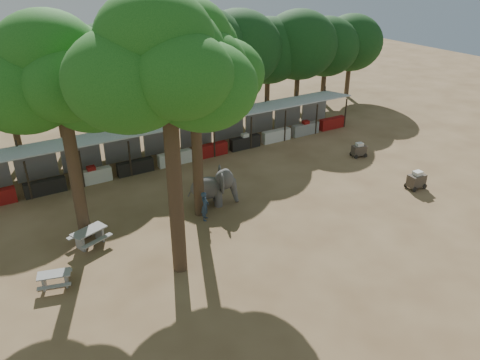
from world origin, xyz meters
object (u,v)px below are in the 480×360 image
yard_tree_back (189,57)px  cart_back (359,150)px  handler (205,206)px  cart_front (416,180)px  elephant (214,187)px  yard_tree_left (54,76)px  yard_tree_center (161,66)px  picnic_table_near (55,278)px  picnic_table_far (89,235)px

yard_tree_back → cart_back: (13.41, 1.25, -8.04)m
handler → cart_front: size_ratio=1.37×
elephant → handler: (-1.25, -1.33, -0.25)m
yard_tree_left → handler: (6.13, -1.89, -7.37)m
yard_tree_left → elephant: size_ratio=3.84×
yard_tree_center → handler: (3.13, 3.11, -8.38)m
elephant → cart_back: bearing=25.9°
cart_front → elephant: bearing=161.3°
elephant → picnic_table_near: elephant is taller
picnic_table_far → yard_tree_back: bearing=-19.2°
elephant → picnic_table_far: (-7.23, -0.54, -0.53)m
picnic_table_far → picnic_table_near: bearing=-151.4°
yard_tree_back → cart_back: size_ratio=9.78×
handler → cart_back: (13.28, 2.14, -0.32)m
handler → cart_front: (12.75, -3.33, -0.26)m
cart_back → elephant: bearing=-164.9°
handler → picnic_table_near: 8.31m
yard_tree_left → elephant: 10.28m
yard_tree_left → yard_tree_center: (3.00, -5.00, 1.01)m
yard_tree_back → picnic_table_near: bearing=-162.2°
handler → picnic_table_near: handler is taller
yard_tree_left → elephant: bearing=-4.3°
yard_tree_center → yard_tree_back: (3.00, 4.00, -0.67)m
elephant → picnic_table_far: size_ratio=1.38×
yard_tree_left → handler: yard_tree_left is taller
yard_tree_center → picnic_table_far: yard_tree_center is taller
yard_tree_left → cart_front: 21.02m
picnic_table_near → cart_front: size_ratio=1.36×
yard_tree_left → cart_front: yard_tree_left is taller
yard_tree_back → picnic_table_far: size_ratio=5.45×
picnic_table_near → yard_tree_center: bearing=-0.5°
picnic_table_near → elephant: bearing=33.3°
yard_tree_center → cart_back: yard_tree_center is taller
yard_tree_back → handler: bearing=-81.9°
yard_tree_back → elephant: (1.38, 0.44, -7.47)m
yard_tree_left → elephant: yard_tree_left is taller
yard_tree_left → cart_back: (19.41, 0.25, -7.70)m
picnic_table_far → handler: bearing=-27.7°
yard_tree_center → cart_front: bearing=-0.8°
yard_tree_center → cart_back: bearing=17.8°
yard_tree_center → handler: bearing=44.9°
picnic_table_far → cart_back: size_ratio=1.80×
handler → picnic_table_far: size_ratio=0.79×
yard_tree_left → picnic_table_far: 7.73m
yard_tree_back → yard_tree_left: bearing=170.5°
yard_tree_center → elephant: yard_tree_center is taller
handler → elephant: bearing=-5.9°
handler → picnic_table_far: 6.03m
yard_tree_left → picnic_table_far: yard_tree_left is taller
picnic_table_near → picnic_table_far: picnic_table_far is taller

